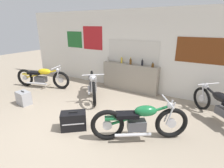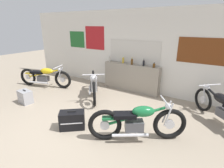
{
  "view_description": "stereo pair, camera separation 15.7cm",
  "coord_description": "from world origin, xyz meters",
  "px_view_note": "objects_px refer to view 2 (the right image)",
  "views": [
    {
      "loc": [
        2.57,
        -2.45,
        2.3
      ],
      "look_at": [
        0.16,
        1.55,
        0.7
      ],
      "focal_mm": 28.0,
      "sensor_mm": 36.0,
      "label": 1
    },
    {
      "loc": [
        2.71,
        -2.36,
        2.3
      ],
      "look_at": [
        0.16,
        1.55,
        0.7
      ],
      "focal_mm": 28.0,
      "sensor_mm": 36.0,
      "label": 2
    }
  ],
  "objects_px": {
    "bottle_rightmost": "(154,65)",
    "hard_case_black": "(72,120)",
    "hard_case_silver": "(25,97)",
    "motorcycle_black": "(224,109)",
    "bottle_center": "(132,61)",
    "bottle_leftmost": "(110,59)",
    "bottle_right_center": "(144,63)",
    "motorcycle_yellow": "(45,76)",
    "bottle_left_center": "(123,60)",
    "motorcycle_silver": "(94,84)",
    "motorcycle_green": "(138,122)"
  },
  "relations": [
    {
      "from": "bottle_center",
      "to": "motorcycle_yellow",
      "type": "height_order",
      "value": "bottle_center"
    },
    {
      "from": "bottle_left_center",
      "to": "hard_case_silver",
      "type": "height_order",
      "value": "bottle_left_center"
    },
    {
      "from": "bottle_center",
      "to": "hard_case_silver",
      "type": "distance_m",
      "value": 3.62
    },
    {
      "from": "bottle_left_center",
      "to": "motorcycle_black",
      "type": "distance_m",
      "value": 3.45
    },
    {
      "from": "motorcycle_silver",
      "to": "motorcycle_yellow",
      "type": "relative_size",
      "value": 0.76
    },
    {
      "from": "bottle_right_center",
      "to": "hard_case_silver",
      "type": "bearing_deg",
      "value": -133.77
    },
    {
      "from": "bottle_center",
      "to": "bottle_rightmost",
      "type": "relative_size",
      "value": 1.46
    },
    {
      "from": "bottle_center",
      "to": "motorcycle_green",
      "type": "xyz_separation_m",
      "value": [
        1.42,
        -2.49,
        -0.66
      ]
    },
    {
      "from": "bottle_leftmost",
      "to": "bottle_center",
      "type": "height_order",
      "value": "bottle_center"
    },
    {
      "from": "motorcycle_yellow",
      "to": "hard_case_silver",
      "type": "height_order",
      "value": "motorcycle_yellow"
    },
    {
      "from": "motorcycle_green",
      "to": "motorcycle_yellow",
      "type": "xyz_separation_m",
      "value": [
        -4.41,
        1.07,
        -0.01
      ]
    },
    {
      "from": "bottle_leftmost",
      "to": "bottle_center",
      "type": "bearing_deg",
      "value": 0.75
    },
    {
      "from": "bottle_leftmost",
      "to": "bottle_rightmost",
      "type": "relative_size",
      "value": 1.39
    },
    {
      "from": "motorcycle_silver",
      "to": "hard_case_black",
      "type": "xyz_separation_m",
      "value": [
        0.75,
        -1.74,
        -0.23
      ]
    },
    {
      "from": "bottle_right_center",
      "to": "hard_case_black",
      "type": "relative_size",
      "value": 0.37
    },
    {
      "from": "bottle_left_center",
      "to": "motorcycle_silver",
      "type": "xyz_separation_m",
      "value": [
        -0.39,
        -1.24,
        -0.64
      ]
    },
    {
      "from": "bottle_right_center",
      "to": "motorcycle_green",
      "type": "xyz_separation_m",
      "value": [
        1.0,
        -2.53,
        -0.66
      ]
    },
    {
      "from": "motorcycle_silver",
      "to": "bottle_right_center",
      "type": "bearing_deg",
      "value": 46.08
    },
    {
      "from": "bottle_right_center",
      "to": "motorcycle_silver",
      "type": "distance_m",
      "value": 1.83
    },
    {
      "from": "bottle_right_center",
      "to": "bottle_center",
      "type": "bearing_deg",
      "value": -173.79
    },
    {
      "from": "hard_case_silver",
      "to": "motorcycle_silver",
      "type": "bearing_deg",
      "value": 46.35
    },
    {
      "from": "hard_case_black",
      "to": "hard_case_silver",
      "type": "bearing_deg",
      "value": 174.59
    },
    {
      "from": "motorcycle_black",
      "to": "hard_case_silver",
      "type": "xyz_separation_m",
      "value": [
        -5.11,
        -1.9,
        -0.21
      ]
    },
    {
      "from": "bottle_right_center",
      "to": "motorcycle_yellow",
      "type": "height_order",
      "value": "bottle_right_center"
    },
    {
      "from": "bottle_leftmost",
      "to": "bottle_right_center",
      "type": "height_order",
      "value": "bottle_right_center"
    },
    {
      "from": "bottle_rightmost",
      "to": "hard_case_black",
      "type": "bearing_deg",
      "value": -105.82
    },
    {
      "from": "bottle_rightmost",
      "to": "motorcycle_black",
      "type": "bearing_deg",
      "value": -21.01
    },
    {
      "from": "bottle_left_center",
      "to": "bottle_right_center",
      "type": "relative_size",
      "value": 1.07
    },
    {
      "from": "bottle_center",
      "to": "bottle_rightmost",
      "type": "distance_m",
      "value": 0.81
    },
    {
      "from": "bottle_leftmost",
      "to": "hard_case_black",
      "type": "xyz_separation_m",
      "value": [
        0.91,
        -2.91,
        -0.87
      ]
    },
    {
      "from": "bottle_left_center",
      "to": "motorcycle_silver",
      "type": "relative_size",
      "value": 0.16
    },
    {
      "from": "motorcycle_black",
      "to": "hard_case_black",
      "type": "xyz_separation_m",
      "value": [
        -2.91,
        -2.11,
        -0.2
      ]
    },
    {
      "from": "motorcycle_yellow",
      "to": "motorcycle_black",
      "type": "height_order",
      "value": "motorcycle_yellow"
    },
    {
      "from": "motorcycle_black",
      "to": "bottle_center",
      "type": "bearing_deg",
      "value": 164.2
    },
    {
      "from": "bottle_leftmost",
      "to": "bottle_center",
      "type": "distance_m",
      "value": 0.92
    },
    {
      "from": "bottle_right_center",
      "to": "motorcycle_yellow",
      "type": "xyz_separation_m",
      "value": [
        -3.41,
        -1.46,
        -0.67
      ]
    },
    {
      "from": "bottle_rightmost",
      "to": "hard_case_silver",
      "type": "relative_size",
      "value": 0.36
    },
    {
      "from": "hard_case_black",
      "to": "bottle_left_center",
      "type": "bearing_deg",
      "value": 96.98
    },
    {
      "from": "motorcycle_yellow",
      "to": "bottle_right_center",
      "type": "bearing_deg",
      "value": 23.22
    },
    {
      "from": "bottle_leftmost",
      "to": "motorcycle_black",
      "type": "bearing_deg",
      "value": -11.93
    },
    {
      "from": "bottle_leftmost",
      "to": "hard_case_black",
      "type": "height_order",
      "value": "bottle_leftmost"
    },
    {
      "from": "bottle_center",
      "to": "motorcycle_black",
      "type": "xyz_separation_m",
      "value": [
        2.89,
        -0.82,
        -0.67
      ]
    },
    {
      "from": "bottle_leftmost",
      "to": "bottle_rightmost",
      "type": "height_order",
      "value": "bottle_leftmost"
    },
    {
      "from": "motorcycle_yellow",
      "to": "hard_case_black",
      "type": "relative_size",
      "value": 3.34
    },
    {
      "from": "hard_case_silver",
      "to": "bottle_center",
      "type": "bearing_deg",
      "value": 50.64
    },
    {
      "from": "motorcycle_green",
      "to": "hard_case_silver",
      "type": "relative_size",
      "value": 3.78
    },
    {
      "from": "bottle_rightmost",
      "to": "motorcycle_silver",
      "type": "relative_size",
      "value": 0.1
    },
    {
      "from": "motorcycle_green",
      "to": "motorcycle_black",
      "type": "distance_m",
      "value": 2.23
    },
    {
      "from": "motorcycle_green",
      "to": "motorcycle_silver",
      "type": "distance_m",
      "value": 2.54
    },
    {
      "from": "bottle_right_center",
      "to": "motorcycle_silver",
      "type": "relative_size",
      "value": 0.14
    }
  ]
}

